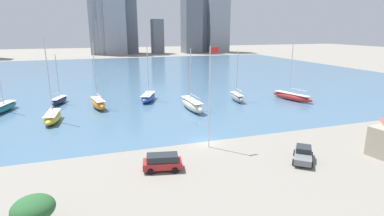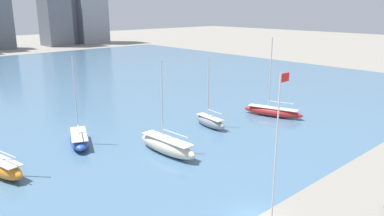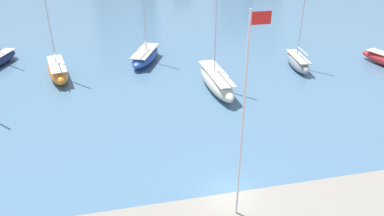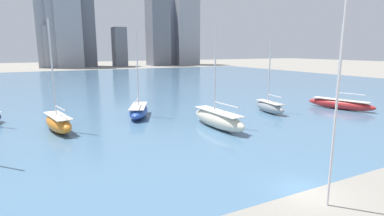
% 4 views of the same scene
% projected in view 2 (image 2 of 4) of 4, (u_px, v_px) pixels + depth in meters
% --- Properties ---
extents(harbor_water, '(180.00, 140.00, 0.00)m').
position_uv_depth(harbor_water, '(7.00, 93.00, 84.12)').
color(harbor_water, '#476B89').
rests_on(harbor_water, ground_plane).
extents(flag_pole, '(1.24, 0.14, 13.84)m').
position_uv_depth(flag_pole, '(276.00, 149.00, 30.80)').
color(flag_pole, silver).
rests_on(flag_pole, ground_plane).
extents(sailboat_blue, '(5.66, 8.70, 12.41)m').
position_uv_depth(sailboat_blue, '(79.00, 139.00, 52.19)').
color(sailboat_blue, '#284CA8').
rests_on(sailboat_blue, harbor_water).
extents(sailboat_red, '(5.13, 10.75, 13.81)m').
position_uv_depth(sailboat_red, '(273.00, 111.00, 65.92)').
color(sailboat_red, '#B72828').
rests_on(sailboat_red, harbor_water).
extents(sailboat_gray, '(2.49, 6.98, 11.40)m').
position_uv_depth(sailboat_gray, '(210.00, 121.00, 59.92)').
color(sailboat_gray, gray).
rests_on(sailboat_gray, harbor_water).
extents(sailboat_cream, '(2.69, 10.27, 12.34)m').
position_uv_depth(sailboat_cream, '(167.00, 146.00, 48.89)').
color(sailboat_cream, beige).
rests_on(sailboat_cream, harbor_water).
extents(sailboat_orange, '(3.62, 8.01, 13.32)m').
position_uv_depth(sailboat_orange, '(2.00, 167.00, 42.46)').
color(sailboat_orange, orange).
rests_on(sailboat_orange, harbor_water).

